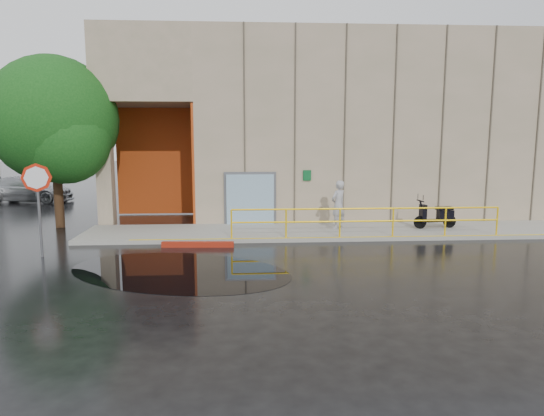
{
  "coord_description": "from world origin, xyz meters",
  "views": [
    {
      "loc": [
        -0.12,
        -13.41,
        3.68
      ],
      "look_at": [
        0.9,
        3.0,
        1.22
      ],
      "focal_mm": 32.0,
      "sensor_mm": 36.0,
      "label": 1
    }
  ],
  "objects_px": {
    "red_curb": "(198,244)",
    "tree_near": "(56,124)",
    "stop_sign": "(37,190)",
    "person": "(338,205)",
    "car_c": "(28,189)",
    "scooter": "(436,209)"
  },
  "relations": [
    {
      "from": "scooter",
      "to": "person",
      "type": "bearing_deg",
      "value": 172.34
    },
    {
      "from": "stop_sign",
      "to": "tree_near",
      "type": "bearing_deg",
      "value": 99.54
    },
    {
      "from": "stop_sign",
      "to": "car_c",
      "type": "height_order",
      "value": "stop_sign"
    },
    {
      "from": "stop_sign",
      "to": "tree_near",
      "type": "distance_m",
      "value": 5.33
    },
    {
      "from": "person",
      "to": "red_curb",
      "type": "bearing_deg",
      "value": -15.38
    },
    {
      "from": "red_curb",
      "to": "tree_near",
      "type": "xyz_separation_m",
      "value": [
        -5.74,
        3.78,
        4.02
      ]
    },
    {
      "from": "car_c",
      "to": "tree_near",
      "type": "xyz_separation_m",
      "value": [
        4.75,
        -8.11,
        3.4
      ]
    },
    {
      "from": "tree_near",
      "to": "person",
      "type": "bearing_deg",
      "value": -8.48
    },
    {
      "from": "person",
      "to": "car_c",
      "type": "height_order",
      "value": "person"
    },
    {
      "from": "person",
      "to": "tree_near",
      "type": "height_order",
      "value": "tree_near"
    },
    {
      "from": "person",
      "to": "stop_sign",
      "type": "bearing_deg",
      "value": -20.12
    },
    {
      "from": "red_curb",
      "to": "scooter",
      "type": "bearing_deg",
      "value": 12.95
    },
    {
      "from": "person",
      "to": "stop_sign",
      "type": "distance_m",
      "value": 10.35
    },
    {
      "from": "stop_sign",
      "to": "tree_near",
      "type": "xyz_separation_m",
      "value": [
        -1.08,
        4.8,
        2.05
      ]
    },
    {
      "from": "scooter",
      "to": "tree_near",
      "type": "height_order",
      "value": "tree_near"
    },
    {
      "from": "person",
      "to": "scooter",
      "type": "distance_m",
      "value": 3.79
    },
    {
      "from": "car_c",
      "to": "tree_near",
      "type": "distance_m",
      "value": 10.0
    },
    {
      "from": "person",
      "to": "car_c",
      "type": "xyz_separation_m",
      "value": [
        -15.64,
        9.73,
        -0.37
      ]
    },
    {
      "from": "scooter",
      "to": "stop_sign",
      "type": "relative_size",
      "value": 0.61
    },
    {
      "from": "person",
      "to": "red_curb",
      "type": "xyz_separation_m",
      "value": [
        -5.15,
        -2.15,
        -0.99
      ]
    },
    {
      "from": "scooter",
      "to": "red_curb",
      "type": "relative_size",
      "value": 0.72
    },
    {
      "from": "scooter",
      "to": "stop_sign",
      "type": "xyz_separation_m",
      "value": [
        -13.59,
        -3.08,
        1.15
      ]
    }
  ]
}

